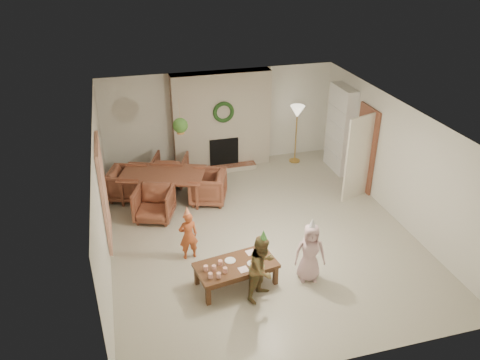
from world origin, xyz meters
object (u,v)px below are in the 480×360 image
object	(u,v)px
dining_table	(163,187)
dining_chair_left	(128,184)
dining_chair_right	(208,187)
child_pink	(310,253)
child_red	(188,236)
dining_chair_far	(171,169)
child_plaid	(263,268)
dining_chair_near	(154,204)
coffee_table_top	(236,265)

from	to	relation	value
dining_table	dining_chair_left	bearing A→B (deg)	-180.00
dining_chair_right	child_pink	bearing A→B (deg)	40.42
child_red	child_pink	distance (m)	2.27
dining_chair_far	child_plaid	xyz separation A→B (m)	(0.92, -4.52, 0.24)
dining_chair_near	coffee_table_top	distance (m)	2.78
dining_table	dining_chair_left	world-z (taller)	dining_chair_left
child_red	child_pink	xyz separation A→B (m)	(1.95, -1.16, 0.06)
dining_table	dining_chair_far	distance (m)	0.83
dining_chair_left	child_pink	xyz separation A→B (m)	(2.93, -3.79, 0.19)
dining_table	dining_chair_left	xyz separation A→B (m)	(-0.78, 0.28, 0.03)
dining_chair_right	child_red	world-z (taller)	child_red
dining_chair_far	child_red	bearing A→B (deg)	108.39
dining_chair_far	child_plaid	world-z (taller)	child_plaid
dining_chair_far	child_plaid	distance (m)	4.62
dining_table	dining_chair_far	world-z (taller)	dining_chair_far
dining_chair_near	dining_chair_left	bearing A→B (deg)	135.00
dining_table	dining_chair_left	distance (m)	0.83
child_plaid	dining_table	bearing A→B (deg)	69.77
dining_chair_left	coffee_table_top	distance (m)	3.95
dining_chair_right	child_red	bearing A→B (deg)	-1.34
dining_chair_far	child_pink	size ratio (longest dim) A/B	0.72
dining_chair_right	dining_chair_near	bearing A→B (deg)	-51.34
dining_chair_near	dining_chair_right	xyz separation A→B (m)	(1.26, 0.43, 0.00)
child_plaid	child_pink	bearing A→B (deg)	-24.25
child_plaid	coffee_table_top	bearing A→B (deg)	91.19
dining_chair_left	child_plaid	distance (m)	4.49
dining_table	dining_chair_near	xyz separation A→B (m)	(-0.28, -0.78, 0.03)
dining_chair_left	dining_chair_right	distance (m)	1.86
coffee_table_top	dining_table	bearing A→B (deg)	95.28
child_pink	dining_chair_right	bearing A→B (deg)	124.32
dining_chair_left	child_red	size ratio (longest dim) A/B	0.81
coffee_table_top	child_red	bearing A→B (deg)	115.09
dining_chair_right	child_pink	distance (m)	3.37
dining_chair_far	coffee_table_top	bearing A→B (deg)	118.01
dining_chair_near	dining_chair_right	bearing A→B (deg)	38.66
dining_table	child_red	xyz separation A→B (m)	(0.20, -2.34, 0.16)
dining_chair_far	dining_chair_right	bearing A→B (deg)	141.34
dining_table	dining_chair_near	world-z (taller)	dining_chair_near
coffee_table_top	child_pink	size ratio (longest dim) A/B	1.25
dining_table	coffee_table_top	size ratio (longest dim) A/B	1.35
dining_chair_near	child_red	xyz separation A→B (m)	(0.48, -1.57, 0.13)
dining_table	dining_chair_right	xyz separation A→B (m)	(0.97, -0.35, 0.03)
dining_chair_right	child_red	size ratio (longest dim) A/B	0.81
dining_chair_right	coffee_table_top	size ratio (longest dim) A/B	0.58
dining_chair_near	child_red	size ratio (longest dim) A/B	0.81
dining_chair_far	dining_chair_left	distance (m)	1.17
dining_chair_left	child_red	world-z (taller)	child_red
dining_chair_right	child_plaid	world-z (taller)	child_plaid
dining_chair_near	dining_chair_left	size ratio (longest dim) A/B	1.00
coffee_table_top	child_pink	bearing A→B (deg)	-17.63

